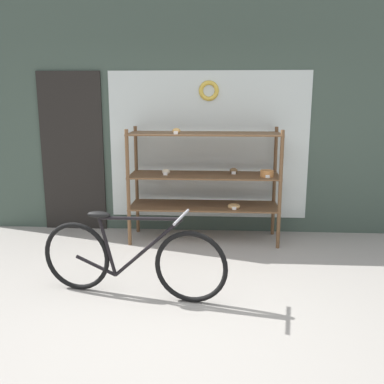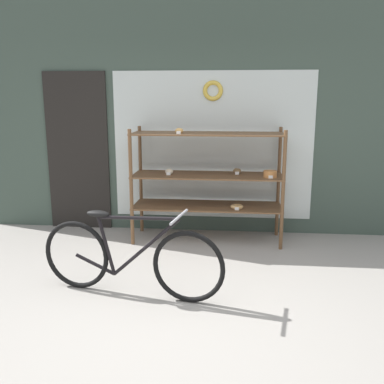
% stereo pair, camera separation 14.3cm
% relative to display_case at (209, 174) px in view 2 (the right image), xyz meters
% --- Properties ---
extents(ground_plane, '(30.00, 30.00, 0.00)m').
position_rel_display_case_xyz_m(ground_plane, '(-0.18, -2.07, -0.84)').
color(ground_plane, gray).
extents(storefront_facade, '(5.77, 0.13, 3.10)m').
position_rel_display_case_xyz_m(storefront_facade, '(-0.23, 0.43, 0.67)').
color(storefront_facade, '#3D4C42').
rests_on(storefront_facade, ground_plane).
extents(display_case, '(1.84, 0.58, 1.42)m').
position_rel_display_case_xyz_m(display_case, '(0.00, 0.00, 0.00)').
color(display_case, brown).
rests_on(display_case, ground_plane).
extents(bicycle, '(1.73, 0.48, 0.79)m').
position_rel_display_case_xyz_m(bicycle, '(-0.62, -1.61, -0.49)').
color(bicycle, black).
rests_on(bicycle, ground_plane).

